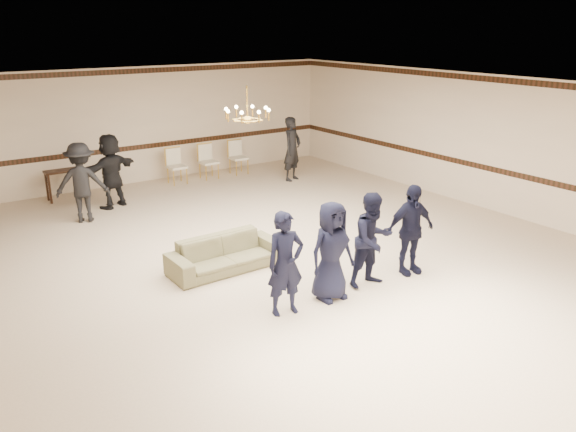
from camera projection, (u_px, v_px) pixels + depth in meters
name	position (u px, v px, depth m)	size (l,w,h in m)	color
room	(277.00, 179.00, 10.65)	(12.01, 14.01, 3.21)	beige
chair_rail	(139.00, 147.00, 16.29)	(12.00, 0.02, 0.14)	#371B10
crown_molding	(133.00, 71.00, 15.63)	(12.00, 0.02, 0.14)	#371B10
chandelier	(247.00, 103.00, 11.03)	(0.94, 0.94, 0.89)	gold
boy_a	(285.00, 264.00, 8.85)	(0.60, 0.40, 1.66)	black
boy_b	(331.00, 251.00, 9.34)	(0.81, 0.53, 1.66)	black
boy_c	(373.00, 240.00, 9.83)	(0.81, 0.63, 1.66)	black
boy_d	(410.00, 230.00, 10.31)	(0.97, 0.40, 1.66)	black
settee	(225.00, 254.00, 10.61)	(2.11, 0.82, 0.62)	#746E4D
adult_left	(82.00, 183.00, 13.03)	(1.17, 0.68, 1.82)	black
adult_mid	(111.00, 171.00, 14.06)	(1.69, 0.54, 1.82)	black
adult_right	(292.00, 149.00, 16.50)	(0.66, 0.44, 1.82)	black
banquet_chair_left	(177.00, 167.00, 16.25)	(0.48, 0.48, 0.99)	beige
banquet_chair_mid	(209.00, 162.00, 16.79)	(0.48, 0.48, 0.99)	beige
banquet_chair_right	(239.00, 158.00, 17.33)	(0.48, 0.48, 0.99)	beige
console_table	(65.00, 185.00, 14.81)	(0.94, 0.40, 0.79)	black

